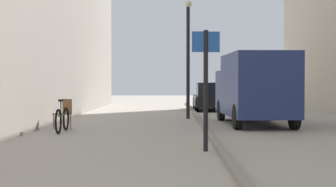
# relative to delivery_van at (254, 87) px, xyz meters

# --- Properties ---
(ground_plane) EXTENTS (80.00, 80.00, 0.00)m
(ground_plane) POSITION_rel_delivery_van_xyz_m (-3.42, -3.13, -1.31)
(ground_plane) COLOR #A8A093
(kerb_strip) EXTENTS (0.16, 40.00, 0.12)m
(kerb_strip) POSITION_rel_delivery_van_xyz_m (-1.84, -3.13, -1.25)
(kerb_strip) COLOR gray
(kerb_strip) RESTS_ON ground_plane
(delivery_van) EXTENTS (2.22, 5.29, 2.44)m
(delivery_van) POSITION_rel_delivery_van_xyz_m (0.00, 0.00, 0.00)
(delivery_van) COLOR navy
(delivery_van) RESTS_ON ground_plane
(parked_car) EXTENTS (1.87, 4.21, 1.45)m
(parked_car) POSITION_rel_delivery_van_xyz_m (-0.80, 8.86, -0.59)
(parked_car) COLOR black
(parked_car) RESTS_ON ground_plane
(street_sign_post) EXTENTS (0.60, 0.10, 2.60)m
(street_sign_post) POSITION_rel_delivery_van_xyz_m (-2.14, -6.68, 0.24)
(street_sign_post) COLOR black
(street_sign_post) RESTS_ON ground_plane
(lamp_post) EXTENTS (0.28, 0.28, 4.76)m
(lamp_post) POSITION_rel_delivery_van_xyz_m (-2.22, 2.80, 1.42)
(lamp_post) COLOR black
(lamp_post) RESTS_ON ground_plane
(bicycle_leaning) EXTENTS (0.10, 1.77, 0.98)m
(bicycle_leaning) POSITION_rel_delivery_van_xyz_m (-6.11, -2.65, -0.92)
(bicycle_leaning) COLOR black
(bicycle_leaning) RESTS_ON ground_plane
(cafe_chair_near_window) EXTENTS (0.62, 0.62, 0.94)m
(cafe_chair_near_window) POSITION_rel_delivery_van_xyz_m (-6.30, -1.49, -0.76)
(cafe_chair_near_window) COLOR brown
(cafe_chair_near_window) RESTS_ON ground_plane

